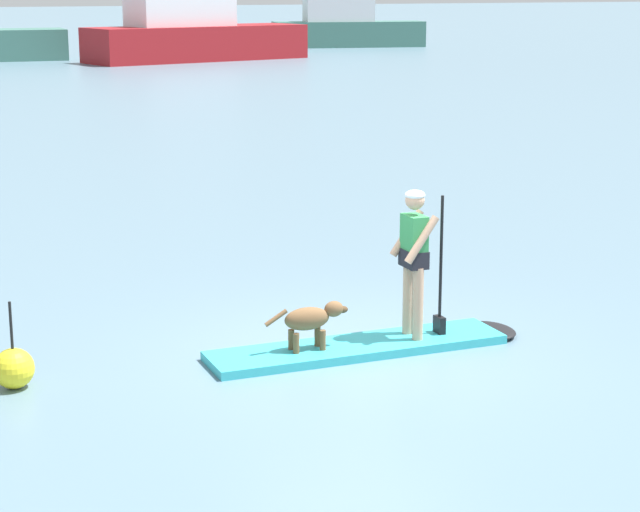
{
  "coord_description": "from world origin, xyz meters",
  "views": [
    {
      "loc": [
        -5.6,
        -11.06,
        4.07
      ],
      "look_at": [
        0.0,
        1.0,
        0.9
      ],
      "focal_mm": 64.32,
      "sensor_mm": 36.0,
      "label": 1
    }
  ],
  "objects": [
    {
      "name": "ground_plane",
      "position": [
        0.0,
        0.0,
        0.0
      ],
      "size": [
        400.0,
        400.0,
        0.0
      ],
      "primitive_type": "plane",
      "color": "slate"
    },
    {
      "name": "paddleboard",
      "position": [
        0.23,
        -0.01,
        0.05
      ],
      "size": [
        3.77,
        0.95,
        0.1
      ],
      "color": "#33B2BF",
      "rests_on": "ground_plane"
    },
    {
      "name": "person_paddler",
      "position": [
        0.71,
        -0.04,
        1.09
      ],
      "size": [
        0.61,
        0.49,
        1.71
      ],
      "color": "tan",
      "rests_on": "paddleboard"
    },
    {
      "name": "dog",
      "position": [
        -0.56,
        0.03,
        0.45
      ],
      "size": [
        0.99,
        0.25,
        0.53
      ],
      "color": "brown",
      "rests_on": "paddleboard"
    },
    {
      "name": "moored_boat_starboard",
      "position": [
        14.61,
        48.71,
        1.44
      ],
      "size": [
        12.66,
        5.91,
        11.4
      ],
      "color": "maroon",
      "rests_on": "ground_plane"
    },
    {
      "name": "moored_boat_far_starboard",
      "position": [
        28.05,
        57.39,
        1.36
      ],
      "size": [
        10.15,
        4.62,
        9.29
      ],
      "color": "#3F7266",
      "rests_on": "ground_plane"
    },
    {
      "name": "marker_buoy",
      "position": [
        -3.75,
        0.42,
        0.22
      ],
      "size": [
        0.43,
        0.43,
        0.93
      ],
      "color": "yellow",
      "rests_on": "ground_plane"
    }
  ]
}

